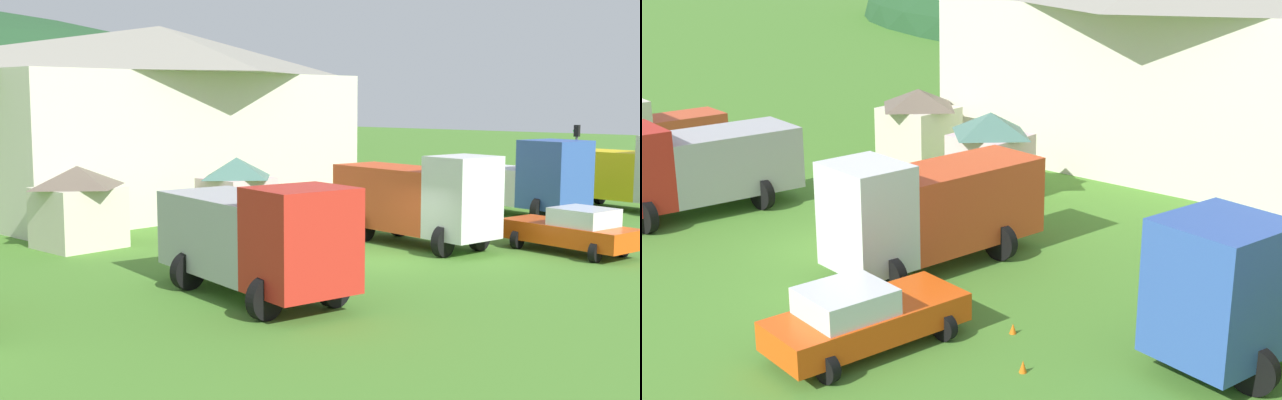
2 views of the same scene
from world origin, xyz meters
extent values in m
plane|color=#4C842D|center=(0.00, 0.00, 0.00)|extent=(200.00, 200.00, 0.00)
cube|color=silver|center=(3.33, 16.71, 3.33)|extent=(19.01, 9.45, 6.66)
pyramid|color=gray|center=(3.33, 16.71, 7.83)|extent=(20.53, 10.21, 2.33)
cube|color=beige|center=(-5.56, 9.94, 1.12)|extent=(2.68, 2.58, 2.24)
pyramid|color=#6B5B4C|center=(-5.56, 9.94, 2.63)|extent=(2.90, 2.78, 0.78)
cube|color=beige|center=(0.17, 7.64, 1.16)|extent=(2.41, 2.31, 2.33)
pyramid|color=#4C7A6B|center=(0.17, 7.64, 2.74)|extent=(2.61, 2.49, 0.81)
cube|color=red|center=(-6.79, -2.58, 1.90)|extent=(2.82, 2.55, 2.70)
cube|color=black|center=(-6.81, -2.69, 2.49)|extent=(1.62, 1.92, 0.86)
cube|color=#B2B2B7|center=(-6.14, 0.75, 1.64)|extent=(3.31, 5.07, 2.18)
cylinder|color=black|center=(-5.73, -2.79, 0.55)|extent=(1.10, 0.30, 1.10)
cylinder|color=black|center=(-7.86, -2.38, 0.55)|extent=(1.10, 0.30, 1.10)
cylinder|color=black|center=(-4.95, 1.24, 0.55)|extent=(1.10, 0.30, 1.10)
cylinder|color=black|center=(-7.07, 1.65, 0.55)|extent=(1.10, 0.30, 1.10)
cube|color=white|center=(2.93, -1.15, 2.01)|extent=(2.48, 2.19, 2.92)
cube|color=black|center=(2.91, -1.24, 2.65)|extent=(1.41, 1.67, 0.93)
cube|color=#E04C23|center=(3.42, 2.18, 1.72)|extent=(2.91, 5.11, 2.33)
cylinder|color=black|center=(3.88, -1.29, 0.55)|extent=(1.10, 0.30, 1.10)
cylinder|color=black|center=(1.97, -1.01, 0.55)|extent=(1.10, 0.30, 1.10)
cylinder|color=black|center=(4.48, 2.76, 0.55)|extent=(1.10, 0.30, 1.10)
cylinder|color=black|center=(2.57, 3.04, 0.55)|extent=(1.10, 0.30, 1.10)
cube|color=#3356AD|center=(12.47, 0.17, 2.08)|extent=(2.80, 2.91, 3.06)
cube|color=black|center=(12.45, 0.05, 2.76)|extent=(1.63, 2.21, 0.98)
cube|color=silver|center=(13.28, 4.11, 1.38)|extent=(3.41, 5.91, 1.67)
cylinder|color=black|center=(13.47, -0.04, 0.55)|extent=(1.10, 0.30, 1.10)
cylinder|color=black|center=(11.47, 0.37, 0.55)|extent=(1.10, 0.30, 1.10)
cylinder|color=black|center=(14.45, 4.72, 0.55)|extent=(1.10, 0.30, 1.10)
cylinder|color=black|center=(12.45, 5.13, 0.55)|extent=(1.10, 0.30, 1.10)
cube|color=yellow|center=(18.44, 0.56, 1.71)|extent=(3.01, 5.09, 2.32)
cylinder|color=black|center=(19.55, 1.13, 0.55)|extent=(1.10, 0.30, 1.10)
cylinder|color=black|center=(17.53, 1.42, 0.55)|extent=(1.10, 0.30, 1.10)
cube|color=#EF4F11|center=(5.70, -3.84, 0.69)|extent=(2.68, 5.06, 0.70)
cube|color=silver|center=(5.61, -4.41, 1.35)|extent=(2.05, 2.19, 0.62)
cylinder|color=black|center=(6.25, -5.59, 0.34)|extent=(0.68, 0.24, 0.68)
cylinder|color=black|center=(4.61, -5.31, 0.34)|extent=(0.68, 0.24, 0.68)
cylinder|color=black|center=(6.80, -2.37, 0.34)|extent=(0.68, 0.24, 0.68)
cylinder|color=black|center=(5.16, -2.09, 0.34)|extent=(0.68, 0.24, 0.68)
cylinder|color=#4C4C51|center=(15.28, 0.51, 1.84)|extent=(0.12, 0.12, 3.67)
cube|color=black|center=(15.28, 0.51, 3.95)|extent=(0.20, 0.24, 0.55)
sphere|color=green|center=(15.28, 0.64, 3.95)|extent=(0.14, 0.14, 0.14)
cone|color=orange|center=(9.22, -2.46, 0.00)|extent=(0.36, 0.36, 0.59)
cone|color=orange|center=(7.84, -1.02, 0.00)|extent=(0.36, 0.36, 0.52)
camera|label=1|loc=(-21.65, -16.85, 5.49)|focal=46.25mm
camera|label=2|loc=(19.75, -16.89, 9.53)|focal=49.91mm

